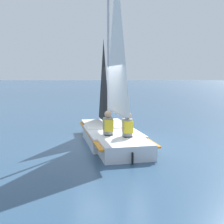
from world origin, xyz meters
name	(u,v)px	position (x,y,z in m)	size (l,w,h in m)	color
ground_plane	(112,143)	(0.00, 0.00, 0.00)	(260.00, 260.00, 0.00)	#2D4C6B
sailboat_main	(112,121)	(0.04, 0.01, 0.74)	(4.66, 2.62, 5.61)	silver
sailor_helm	(108,129)	(0.72, -0.11, 0.62)	(0.39, 0.36, 1.16)	black
sailor_crew	(127,130)	(0.97, 0.46, 0.62)	(0.39, 0.36, 1.16)	black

